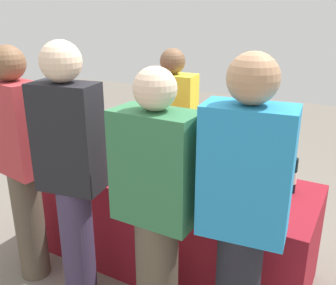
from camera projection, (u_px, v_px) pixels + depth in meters
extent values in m
plane|color=slate|center=(168.00, 260.00, 2.98)|extent=(12.00, 12.00, 0.00)
cube|color=maroon|center=(168.00, 219.00, 2.86)|extent=(2.09, 0.77, 0.73)
cylinder|color=black|center=(146.00, 148.00, 2.92)|extent=(0.08, 0.08, 0.24)
cylinder|color=black|center=(146.00, 129.00, 2.87)|extent=(0.03, 0.03, 0.07)
cylinder|color=maroon|center=(146.00, 123.00, 2.85)|extent=(0.03, 0.03, 0.02)
cylinder|color=silver|center=(146.00, 150.00, 2.92)|extent=(0.08, 0.08, 0.08)
cylinder|color=black|center=(161.00, 152.00, 2.83)|extent=(0.07, 0.07, 0.24)
cylinder|color=black|center=(161.00, 133.00, 2.78)|extent=(0.03, 0.03, 0.07)
cylinder|color=black|center=(161.00, 127.00, 2.77)|extent=(0.03, 0.03, 0.02)
cylinder|color=silver|center=(161.00, 154.00, 2.84)|extent=(0.07, 0.07, 0.08)
cylinder|color=black|center=(180.00, 156.00, 2.81)|extent=(0.07, 0.07, 0.21)
cylinder|color=black|center=(181.00, 138.00, 2.77)|extent=(0.03, 0.03, 0.08)
cylinder|color=black|center=(181.00, 131.00, 2.75)|extent=(0.03, 0.03, 0.02)
cylinder|color=silver|center=(180.00, 157.00, 2.82)|extent=(0.07, 0.07, 0.07)
cylinder|color=black|center=(217.00, 166.00, 2.60)|extent=(0.07, 0.07, 0.23)
cylinder|color=black|center=(218.00, 145.00, 2.55)|extent=(0.03, 0.03, 0.08)
cylinder|color=maroon|center=(219.00, 138.00, 2.53)|extent=(0.03, 0.03, 0.02)
cylinder|color=silver|center=(217.00, 168.00, 2.60)|extent=(0.07, 0.07, 0.08)
cylinder|color=black|center=(252.00, 170.00, 2.56)|extent=(0.07, 0.07, 0.21)
cylinder|color=black|center=(254.00, 150.00, 2.51)|extent=(0.03, 0.03, 0.09)
cylinder|color=gold|center=(255.00, 142.00, 2.49)|extent=(0.03, 0.03, 0.02)
cylinder|color=silver|center=(252.00, 172.00, 2.56)|extent=(0.07, 0.07, 0.07)
cylinder|color=black|center=(266.00, 171.00, 2.53)|extent=(0.07, 0.07, 0.22)
cylinder|color=black|center=(268.00, 150.00, 2.48)|extent=(0.03, 0.03, 0.07)
cylinder|color=maroon|center=(269.00, 144.00, 2.46)|extent=(0.03, 0.03, 0.02)
cylinder|color=silver|center=(266.00, 172.00, 2.53)|extent=(0.07, 0.07, 0.08)
cylinder|color=black|center=(291.00, 175.00, 2.45)|extent=(0.07, 0.07, 0.24)
cylinder|color=black|center=(294.00, 153.00, 2.40)|extent=(0.03, 0.03, 0.07)
cylinder|color=maroon|center=(294.00, 147.00, 2.38)|extent=(0.03, 0.03, 0.02)
cylinder|color=silver|center=(291.00, 177.00, 2.45)|extent=(0.08, 0.08, 0.08)
cylinder|color=silver|center=(120.00, 173.00, 2.76)|extent=(0.07, 0.07, 0.00)
cylinder|color=silver|center=(120.00, 169.00, 2.75)|extent=(0.01, 0.01, 0.06)
sphere|color=silver|center=(120.00, 162.00, 2.73)|extent=(0.06, 0.06, 0.06)
cylinder|color=silver|center=(188.00, 191.00, 2.49)|extent=(0.07, 0.07, 0.00)
cylinder|color=silver|center=(188.00, 186.00, 2.48)|extent=(0.01, 0.01, 0.06)
sphere|color=silver|center=(188.00, 178.00, 2.46)|extent=(0.07, 0.07, 0.07)
cylinder|color=silver|center=(235.00, 204.00, 2.33)|extent=(0.06, 0.06, 0.00)
cylinder|color=silver|center=(235.00, 198.00, 2.32)|extent=(0.01, 0.01, 0.07)
sphere|color=silver|center=(236.00, 189.00, 2.30)|extent=(0.06, 0.06, 0.06)
sphere|color=#590C19|center=(236.00, 191.00, 2.30)|extent=(0.03, 0.03, 0.03)
cylinder|color=silver|center=(255.00, 199.00, 2.38)|extent=(0.06, 0.06, 0.00)
cylinder|color=silver|center=(255.00, 194.00, 2.37)|extent=(0.01, 0.01, 0.06)
sphere|color=silver|center=(256.00, 186.00, 2.35)|extent=(0.07, 0.07, 0.07)
cylinder|color=silver|center=(258.00, 183.00, 2.40)|extent=(0.22, 0.22, 0.18)
cylinder|color=brown|center=(172.00, 181.00, 3.45)|extent=(0.22, 0.22, 0.78)
cube|color=yellow|center=(172.00, 108.00, 3.22)|extent=(0.42, 0.25, 0.58)
sphere|color=brown|center=(173.00, 61.00, 3.09)|extent=(0.21, 0.21, 0.21)
cylinder|color=brown|center=(30.00, 225.00, 2.70)|extent=(0.21, 0.21, 0.82)
cube|color=#B23338|center=(17.00, 128.00, 2.46)|extent=(0.40, 0.26, 0.62)
sphere|color=brown|center=(7.00, 63.00, 2.32)|extent=(0.22, 0.22, 0.22)
cylinder|color=#3F3351|center=(78.00, 248.00, 2.42)|extent=(0.21, 0.21, 0.85)
cube|color=black|center=(68.00, 138.00, 2.17)|extent=(0.41, 0.27, 0.64)
sphere|color=beige|center=(61.00, 61.00, 2.03)|extent=(0.23, 0.23, 0.23)
cylinder|color=brown|center=(157.00, 279.00, 2.18)|extent=(0.24, 0.24, 0.80)
cube|color=#337247|center=(156.00, 167.00, 1.94)|extent=(0.44, 0.25, 0.60)
sphere|color=beige|center=(155.00, 89.00, 1.81)|extent=(0.22, 0.22, 0.22)
cube|color=#268CCC|center=(246.00, 172.00, 1.73)|extent=(0.44, 0.27, 0.63)
sphere|color=tan|center=(253.00, 78.00, 1.59)|extent=(0.23, 0.23, 0.23)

